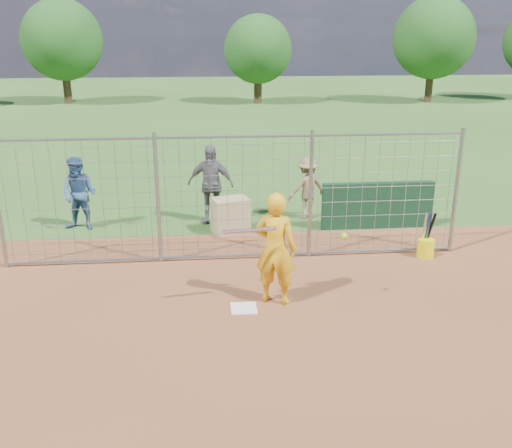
{
  "coord_description": "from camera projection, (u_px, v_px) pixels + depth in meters",
  "views": [
    {
      "loc": [
        -0.6,
        -8.73,
        4.41
      ],
      "look_at": [
        0.3,
        0.8,
        1.15
      ],
      "focal_mm": 40.0,
      "sensor_mm": 36.0,
      "label": 1
    }
  ],
  "objects": [
    {
      "name": "home_plate",
      "position": [
        244.0,
        308.0,
        9.51
      ],
      "size": [
        0.43,
        0.43,
        0.02
      ],
      "primitive_type": "cube",
      "color": "silver",
      "rests_on": "ground"
    },
    {
      "name": "batter",
      "position": [
        275.0,
        249.0,
        9.47
      ],
      "size": [
        0.83,
        0.7,
        1.94
      ],
      "primitive_type": "imported",
      "rotation": [
        0.0,
        0.0,
        2.76
      ],
      "color": "gold",
      "rests_on": "ground"
    },
    {
      "name": "infield_dirt",
      "position": [
        261.0,
        415.0,
        6.88
      ],
      "size": [
        18.0,
        18.0,
        0.0
      ],
      "primitive_type": "plane",
      "color": "brown",
      "rests_on": "ground"
    },
    {
      "name": "backstop_fence",
      "position": [
        235.0,
        200.0,
        11.18
      ],
      "size": [
        9.08,
        0.08,
        2.6
      ],
      "color": "gray",
      "rests_on": "ground"
    },
    {
      "name": "bystander_a",
      "position": [
        79.0,
        194.0,
        13.06
      ],
      "size": [
        0.97,
        0.84,
        1.71
      ],
      "primitive_type": "imported",
      "rotation": [
        0.0,
        0.0,
        -0.27
      ],
      "color": "#2A4D80",
      "rests_on": "ground"
    },
    {
      "name": "dugout_wall",
      "position": [
        377.0,
        206.0,
        13.22
      ],
      "size": [
        2.6,
        0.2,
        1.1
      ],
      "primitive_type": "cube",
      "color": "#11381E",
      "rests_on": "ground"
    },
    {
      "name": "bucket_with_bats",
      "position": [
        426.0,
        246.0,
        11.63
      ],
      "size": [
        0.34,
        0.38,
        0.97
      ],
      "color": "yellow",
      "rests_on": "ground"
    },
    {
      "name": "tree_line",
      "position": [
        260.0,
        42.0,
        35.3
      ],
      "size": [
        44.66,
        6.72,
        6.48
      ],
      "color": "#3F2B19",
      "rests_on": "ground"
    },
    {
      "name": "equipment_bin",
      "position": [
        230.0,
        215.0,
        13.02
      ],
      "size": [
        0.92,
        0.75,
        0.8
      ],
      "primitive_type": "cube",
      "rotation": [
        0.0,
        0.0,
        0.28
      ],
      "color": "tan",
      "rests_on": "ground"
    },
    {
      "name": "bystander_c",
      "position": [
        307.0,
        188.0,
        13.91
      ],
      "size": [
        1.1,
        0.82,
        1.52
      ],
      "primitive_type": "imported",
      "rotation": [
        0.0,
        0.0,
        3.43
      ],
      "color": "olive",
      "rests_on": "ground"
    },
    {
      "name": "ground",
      "position": [
        243.0,
        303.0,
        9.71
      ],
      "size": [
        100.0,
        100.0,
        0.0
      ],
      "primitive_type": "plane",
      "color": "#2D591E",
      "rests_on": "ground"
    },
    {
      "name": "equipment_in_play",
      "position": [
        273.0,
        232.0,
        9.04
      ],
      "size": [
        2.03,
        0.24,
        0.26
      ],
      "color": "silver",
      "rests_on": "ground"
    },
    {
      "name": "bystander_b",
      "position": [
        210.0,
        184.0,
        13.53
      ],
      "size": [
        1.19,
        0.72,
        1.89
      ],
      "primitive_type": "imported",
      "rotation": [
        0.0,
        0.0,
        -0.25
      ],
      "color": "#5A5B5F",
      "rests_on": "ground"
    }
  ]
}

